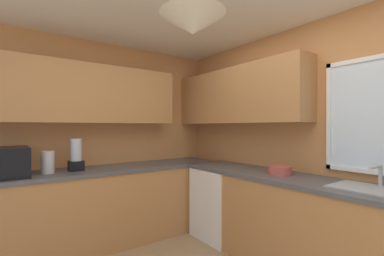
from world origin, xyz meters
The scene contains 9 objects.
room_shell centered at (-0.82, 0.55, 1.80)m, with size 4.25×3.34×2.56m.
counter_run_left centered at (-1.76, 0.00, 0.46)m, with size 0.65×2.95×0.91m.
counter_run_back centered at (0.21, 1.30, 0.46)m, with size 3.34×0.65×0.91m.
dishwasher centered at (-1.10, 1.27, 0.43)m, with size 0.60×0.60×0.87m, color white.
microwave centered at (-1.76, -0.97, 1.06)m, with size 0.48×0.36×0.29m, color black.
kettle centered at (-1.74, -0.62, 1.03)m, with size 0.13×0.13×0.24m, color #B7B7BC.
sink_assembly centered at (0.58, 1.31, 0.92)m, with size 0.56×0.40×0.19m.
bowl centered at (-0.26, 1.30, 0.96)m, with size 0.24×0.24×0.09m, color #B74C42.
blender_appliance centered at (-1.76, -0.34, 1.07)m, with size 0.15×0.15×0.36m.
Camera 1 is at (1.40, -1.03, 1.40)m, focal length 24.72 mm.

